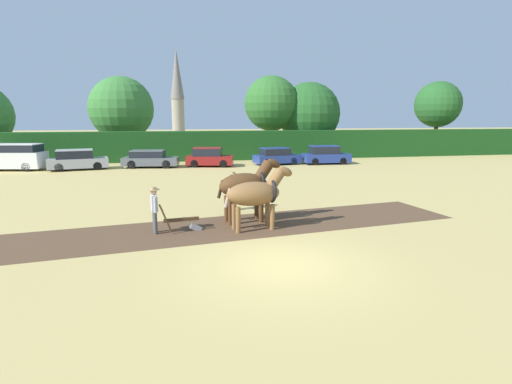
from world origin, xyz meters
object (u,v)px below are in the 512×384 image
at_px(tree_center, 271,104).
at_px(parked_van, 12,157).
at_px(draft_horse_lead_left, 256,193).
at_px(parked_car_center_right, 276,156).
at_px(draft_horse_lead_right, 246,185).
at_px(parked_car_center_left, 150,159).
at_px(tree_center_left, 121,109).
at_px(tree_right, 438,105).
at_px(parked_car_left, 77,160).
at_px(tree_center_right, 309,114).
at_px(church_spire, 177,92).
at_px(parked_car_center, 209,157).
at_px(parked_car_right, 326,155).
at_px(farmer_beside_team, 233,188).
at_px(plow, 185,223).
at_px(farmer_at_plow, 154,206).

relative_size(tree_center, parked_van, 1.63).
height_order(draft_horse_lead_left, parked_car_center_right, draft_horse_lead_left).
relative_size(draft_horse_lead_right, parked_car_center_left, 0.58).
distance_m(tree_center_left, parked_car_center_right, 17.12).
height_order(parked_van, parked_car_center_right, parked_van).
bearing_deg(tree_right, parked_car_left, -167.36).
distance_m(draft_horse_lead_right, parked_van, 24.14).
distance_m(tree_center_right, tree_right, 15.29).
relative_size(church_spire, parked_car_center, 3.89).
relative_size(tree_center_right, tree_right, 0.96).
relative_size(tree_center, parked_car_right, 2.02).
height_order(tree_right, farmer_beside_team, tree_right).
distance_m(parked_car_center, parked_car_right, 10.17).
relative_size(tree_center_right, parked_car_center_right, 1.86).
xyz_separation_m(tree_center_right, farmer_beside_team, (-11.88, -24.77, -3.39)).
distance_m(draft_horse_lead_left, parked_car_center, 19.30).
xyz_separation_m(tree_center_left, farmer_beside_team, (7.62, -25.61, -3.85)).
distance_m(tree_center_left, tree_right, 34.78).
bearing_deg(tree_center_right, tree_center_left, 177.53).
height_order(plow, parked_van, parked_van).
distance_m(tree_center_left, parked_van, 12.04).
xyz_separation_m(tree_center_right, parked_car_center_right, (-5.76, -8.47, -3.71)).
bearing_deg(parked_van, farmer_at_plow, -48.54).
relative_size(farmer_at_plow, parked_car_right, 0.41).
bearing_deg(tree_center, plow, -109.66).
relative_size(church_spire, parked_car_right, 3.87).
xyz_separation_m(plow, parked_car_center_right, (8.30, 19.21, 0.39)).
bearing_deg(draft_horse_lead_left, parked_car_right, 54.29).
bearing_deg(tree_center_left, tree_center, -4.10).
distance_m(tree_center_right, parked_car_right, 9.67).
height_order(church_spire, parked_car_left, church_spire).
bearing_deg(parked_car_center_left, draft_horse_lead_right, -67.34).
bearing_deg(farmer_at_plow, parked_car_left, 99.93).
height_order(draft_horse_lead_right, parked_car_center, draft_horse_lead_right).
height_order(tree_right, parked_car_right, tree_right).
xyz_separation_m(draft_horse_lead_left, draft_horse_lead_right, (-0.16, 1.14, 0.13)).
bearing_deg(parked_car_center, tree_center, 60.45).
xyz_separation_m(farmer_beside_team, parked_car_center_left, (-4.51, 16.42, -0.33)).
relative_size(tree_right, draft_horse_lead_left, 2.97).
distance_m(church_spire, parked_car_left, 42.92).
height_order(tree_center_right, church_spire, church_spire).
distance_m(parked_car_left, parked_car_right, 20.47).
bearing_deg(parked_car_center_left, tree_right, 22.25).
bearing_deg(tree_right, church_spire, 131.12).
bearing_deg(farmer_beside_team, parked_car_right, 79.39).
distance_m(tree_center_right, plow, 31.32).
bearing_deg(parked_car_center_left, parked_car_center_right, 7.46).
bearing_deg(draft_horse_lead_right, church_spire, 84.06).
bearing_deg(tree_center, tree_center_right, 3.41).
distance_m(plow, parked_car_center_left, 19.48).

